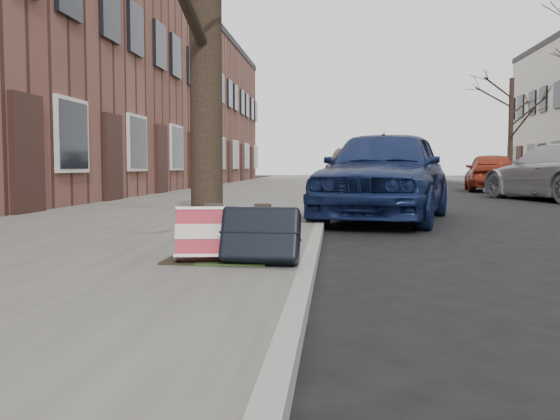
# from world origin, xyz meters

# --- Properties ---
(ground) EXTENTS (120.00, 120.00, 0.00)m
(ground) POSITION_xyz_m (0.00, 0.00, 0.00)
(ground) COLOR black
(ground) RESTS_ON ground
(near_sidewalk) EXTENTS (5.00, 70.00, 0.12)m
(near_sidewalk) POSITION_xyz_m (-3.70, 15.00, 0.06)
(near_sidewalk) COLOR slate
(near_sidewalk) RESTS_ON ground
(house_near) EXTENTS (6.80, 40.00, 7.00)m
(house_near) POSITION_xyz_m (-9.60, 16.00, 3.50)
(house_near) COLOR brown
(house_near) RESTS_ON ground
(dirt_patch) EXTENTS (0.85, 0.85, 0.02)m
(dirt_patch) POSITION_xyz_m (-2.00, 1.20, 0.13)
(dirt_patch) COLOR black
(dirt_patch) RESTS_ON near_sidewalk
(suitcase_red) EXTENTS (0.61, 0.39, 0.45)m
(suitcase_red) POSITION_xyz_m (-2.01, 0.93, 0.34)
(suitcase_red) COLOR maroon
(suitcase_red) RESTS_ON near_sidewalk
(suitcase_navy) EXTENTS (0.63, 0.39, 0.48)m
(suitcase_navy) POSITION_xyz_m (-1.61, 0.83, 0.36)
(suitcase_navy) COLOR black
(suitcase_navy) RESTS_ON near_sidewalk
(car_near_front) EXTENTS (2.83, 4.82, 1.54)m
(car_near_front) POSITION_xyz_m (-0.21, 6.44, 0.77)
(car_near_front) COLOR #131F4A
(car_near_front) RESTS_ON ground
(car_near_mid) EXTENTS (2.21, 4.37, 1.37)m
(car_near_mid) POSITION_xyz_m (-0.18, 12.40, 0.69)
(car_near_mid) COLOR #B7BAC0
(car_near_mid) RESTS_ON ground
(car_near_back) EXTENTS (2.79, 5.68, 1.55)m
(car_near_back) POSITION_xyz_m (-0.08, 21.53, 0.78)
(car_near_back) COLOR #343338
(car_near_back) RESTS_ON ground
(car_far_front) EXTENTS (3.40, 5.48, 1.48)m
(car_far_front) POSITION_xyz_m (4.80, 12.87, 0.74)
(car_far_front) COLOR #A8AAB0
(car_far_front) RESTS_ON ground
(car_far_back) EXTENTS (2.25, 4.30, 1.40)m
(car_far_back) POSITION_xyz_m (4.54, 19.20, 0.70)
(car_far_back) COLOR maroon
(car_far_back) RESTS_ON ground
(tree_far_c) EXTENTS (0.23, 0.23, 4.93)m
(tree_far_c) POSITION_xyz_m (7.20, 26.52, 2.59)
(tree_far_c) COLOR black
(tree_far_c) RESTS_ON far_sidewalk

